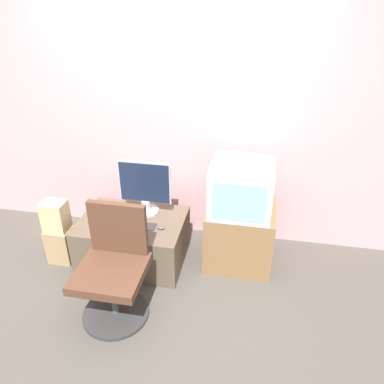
{
  "coord_description": "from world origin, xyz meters",
  "views": [
    {
      "loc": [
        0.78,
        -1.98,
        2.31
      ],
      "look_at": [
        0.24,
        0.9,
        0.69
      ],
      "focal_mm": 35.0,
      "sensor_mm": 36.0,
      "label": 1
    }
  ],
  "objects_px": {
    "cardboard_box_lower": "(61,244)",
    "mouse": "(161,228)",
    "crt_tv": "(241,188)",
    "office_chair": "(114,271)",
    "main_monitor": "(145,188)",
    "keyboard": "(138,226)"
  },
  "relations": [
    {
      "from": "office_chair",
      "to": "cardboard_box_lower",
      "type": "distance_m",
      "value": 0.93
    },
    {
      "from": "crt_tv",
      "to": "office_chair",
      "type": "xyz_separation_m",
      "value": [
        -0.89,
        -0.8,
        -0.38
      ]
    },
    {
      "from": "cardboard_box_lower",
      "to": "mouse",
      "type": "bearing_deg",
      "value": 2.66
    },
    {
      "from": "keyboard",
      "to": "main_monitor",
      "type": "bearing_deg",
      "value": 89.28
    },
    {
      "from": "main_monitor",
      "to": "office_chair",
      "type": "relative_size",
      "value": 0.56
    },
    {
      "from": "main_monitor",
      "to": "mouse",
      "type": "relative_size",
      "value": 7.65
    },
    {
      "from": "mouse",
      "to": "cardboard_box_lower",
      "type": "bearing_deg",
      "value": -177.34
    },
    {
      "from": "keyboard",
      "to": "cardboard_box_lower",
      "type": "xyz_separation_m",
      "value": [
        -0.76,
        -0.05,
        -0.27
      ]
    },
    {
      "from": "keyboard",
      "to": "crt_tv",
      "type": "bearing_deg",
      "value": 15.31
    },
    {
      "from": "main_monitor",
      "to": "office_chair",
      "type": "height_order",
      "value": "main_monitor"
    },
    {
      "from": "crt_tv",
      "to": "mouse",
      "type": "bearing_deg",
      "value": -159.52
    },
    {
      "from": "crt_tv",
      "to": "office_chair",
      "type": "bearing_deg",
      "value": -137.82
    },
    {
      "from": "main_monitor",
      "to": "crt_tv",
      "type": "bearing_deg",
      "value": -0.96
    },
    {
      "from": "main_monitor",
      "to": "keyboard",
      "type": "bearing_deg",
      "value": -90.72
    },
    {
      "from": "office_chair",
      "to": "keyboard",
      "type": "bearing_deg",
      "value": 88.87
    },
    {
      "from": "mouse",
      "to": "cardboard_box_lower",
      "type": "relative_size",
      "value": 0.19
    },
    {
      "from": "main_monitor",
      "to": "mouse",
      "type": "height_order",
      "value": "main_monitor"
    },
    {
      "from": "keyboard",
      "to": "office_chair",
      "type": "height_order",
      "value": "office_chair"
    },
    {
      "from": "crt_tv",
      "to": "cardboard_box_lower",
      "type": "xyz_separation_m",
      "value": [
        -1.63,
        -0.29,
        -0.62
      ]
    },
    {
      "from": "cardboard_box_lower",
      "to": "keyboard",
      "type": "bearing_deg",
      "value": 3.99
    },
    {
      "from": "office_chair",
      "to": "mouse",
      "type": "bearing_deg",
      "value": 68.05
    },
    {
      "from": "crt_tv",
      "to": "office_chair",
      "type": "relative_size",
      "value": 0.6
    }
  ]
}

